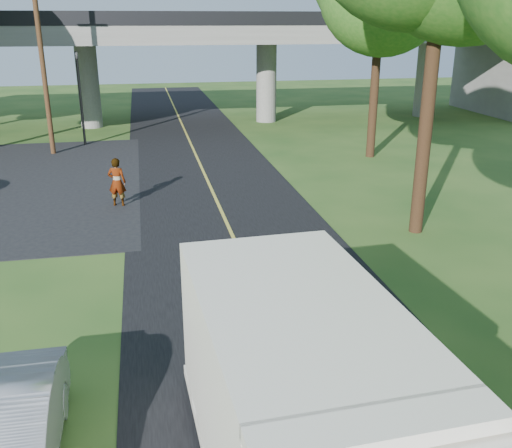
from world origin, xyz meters
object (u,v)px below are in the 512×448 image
object	(u,v)px
utility_pole	(43,66)
step_van	(315,424)
silver_sedan	(6,438)
traffic_signal	(80,88)
pedestrian	(117,182)

from	to	relation	value
utility_pole	step_van	world-z (taller)	utility_pole
step_van	silver_sedan	distance (m)	4.86
utility_pole	traffic_signal	bearing A→B (deg)	53.13
traffic_signal	pedestrian	size ratio (longest dim) A/B	2.75
utility_pole	silver_sedan	distance (m)	24.43
step_van	utility_pole	bearing A→B (deg)	102.08
traffic_signal	pedestrian	distance (m)	12.49
traffic_signal	silver_sedan	xyz separation A→B (m)	(0.89, -26.00, -2.50)
utility_pole	pedestrian	size ratio (longest dim) A/B	4.75
utility_pole	step_van	xyz separation A→B (m)	(6.78, -25.81, -2.90)
pedestrian	step_van	bearing A→B (deg)	116.21
utility_pole	pedestrian	bearing A→B (deg)	-69.86
step_van	silver_sedan	size ratio (longest dim) A/B	1.78
traffic_signal	utility_pole	xyz separation A→B (m)	(-1.50, -2.00, 1.40)
step_van	pedestrian	xyz separation A→B (m)	(-3.08, 15.72, -0.75)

